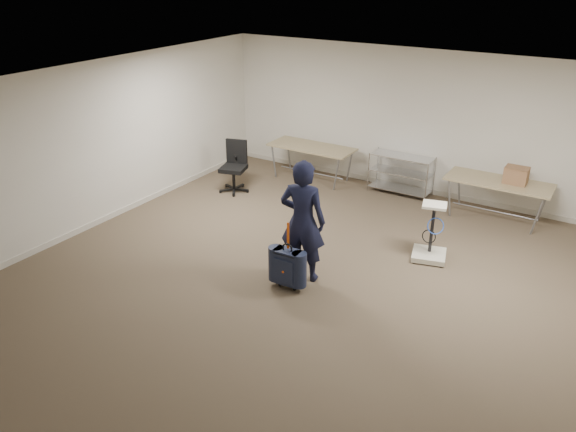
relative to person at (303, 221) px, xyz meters
The scene contains 10 objects.
ground 0.98m from the person, 89.76° to the right, with size 9.00×9.00×0.00m, color #493D2C.
room_shell 1.33m from the person, 89.91° to the left, with size 8.00×9.00×9.00m.
folding_table_left 4.07m from the person, 117.89° to the left, with size 1.80×0.75×0.73m.
folding_table_right 4.07m from the person, 62.08° to the left, with size 1.80×0.75×0.73m.
wire_shelf 3.87m from the person, 89.98° to the left, with size 1.22×0.47×0.80m.
person is the anchor object (origin of this frame).
suitcase 0.68m from the person, 92.69° to the right, with size 0.39×0.23×1.03m.
office_chair 3.70m from the person, 142.60° to the left, with size 0.62×0.62×1.02m.
equipment_cart 2.19m from the person, 47.54° to the left, with size 0.62×0.62×0.93m.
cardboard_box 4.22m from the person, 59.33° to the left, with size 0.39×0.29×0.29m, color #A17D4B.
Camera 1 is at (3.62, -5.84, 4.30)m, focal length 35.00 mm.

